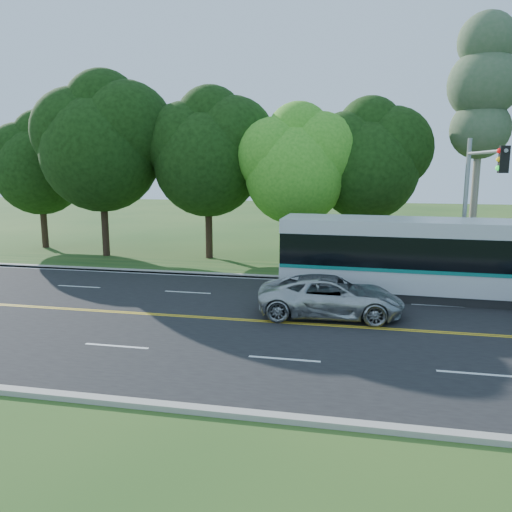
# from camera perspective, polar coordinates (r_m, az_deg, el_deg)

# --- Properties ---
(ground) EXTENTS (120.00, 120.00, 0.00)m
(ground) POSITION_cam_1_polar(r_m,az_deg,el_deg) (18.69, 6.32, -7.80)
(ground) COLOR #1E4717
(ground) RESTS_ON ground
(road) EXTENTS (60.00, 14.00, 0.02)m
(road) POSITION_cam_1_polar(r_m,az_deg,el_deg) (18.69, 6.32, -7.77)
(road) COLOR black
(road) RESTS_ON ground
(curb_north) EXTENTS (60.00, 0.30, 0.15)m
(curb_north) POSITION_cam_1_polar(r_m,az_deg,el_deg) (25.55, 7.78, -2.64)
(curb_north) COLOR #A7A297
(curb_north) RESTS_ON ground
(curb_south) EXTENTS (60.00, 0.30, 0.15)m
(curb_south) POSITION_cam_1_polar(r_m,az_deg,el_deg) (12.12, 3.12, -18.02)
(curb_south) COLOR #A7A297
(curb_south) RESTS_ON ground
(grass_verge) EXTENTS (60.00, 4.00, 0.10)m
(grass_verge) POSITION_cam_1_polar(r_m,az_deg,el_deg) (27.35, 8.03, -1.82)
(grass_verge) COLOR #1E4717
(grass_verge) RESTS_ON ground
(lane_markings) EXTENTS (57.60, 13.82, 0.00)m
(lane_markings) POSITION_cam_1_polar(r_m,az_deg,el_deg) (18.70, 6.04, -7.72)
(lane_markings) COLOR gold
(lane_markings) RESTS_ON road
(tree_row) EXTENTS (44.70, 9.10, 13.84)m
(tree_row) POSITION_cam_1_polar(r_m,az_deg,el_deg) (30.56, -1.18, 12.17)
(tree_row) COLOR black
(tree_row) RESTS_ON ground
(bougainvillea_hedge) EXTENTS (9.50, 2.25, 1.50)m
(bougainvillea_hedge) POSITION_cam_1_polar(r_m,az_deg,el_deg) (26.96, 23.37, -1.34)
(bougainvillea_hedge) COLOR maroon
(bougainvillea_hedge) RESTS_ON ground
(traffic_signal) EXTENTS (0.42, 6.10, 7.00)m
(traffic_signal) POSITION_cam_1_polar(r_m,az_deg,el_deg) (23.66, 23.78, 6.77)
(traffic_signal) COLOR gray
(traffic_signal) RESTS_ON ground
(transit_bus) EXTENTS (13.26, 3.34, 3.45)m
(transit_bus) POSITION_cam_1_polar(r_m,az_deg,el_deg) (23.14, 19.50, -0.37)
(transit_bus) COLOR silver
(transit_bus) RESTS_ON road
(suv) EXTENTS (5.71, 2.90, 1.55)m
(suv) POSITION_cam_1_polar(r_m,az_deg,el_deg) (19.59, 8.53, -4.58)
(suv) COLOR #B4B8B9
(suv) RESTS_ON road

